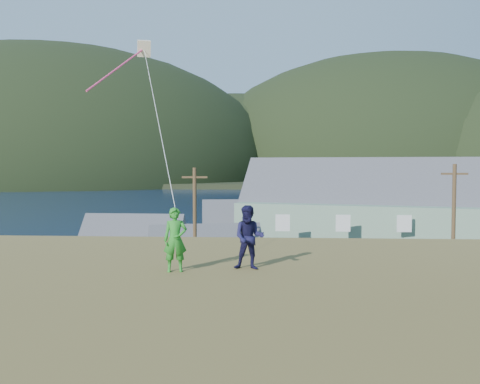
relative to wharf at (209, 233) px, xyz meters
name	(u,v)px	position (x,y,z in m)	size (l,w,h in m)	color
ground	(231,327)	(6.00, -40.00, -0.45)	(900.00, 900.00, 0.00)	#0A1638
grass_strip	(228,337)	(6.00, -42.00, -0.40)	(110.00, 8.00, 0.10)	#4C3D19
waterfront_lot	(245,270)	(6.00, -23.00, -0.39)	(72.00, 36.00, 0.12)	#28282B
wharf	(209,233)	(0.00, 0.00, 0.00)	(26.00, 14.00, 0.90)	gray
far_shore	(267,177)	(6.00, 290.00, 0.55)	(900.00, 320.00, 2.00)	black
far_hills	(328,177)	(41.59, 239.38, 1.55)	(760.00, 265.00, 143.00)	black
lodge	(435,218)	(23.37, -21.99, 4.40)	(37.21, 18.86, 12.61)	slate
shed_palegreen_near	(132,248)	(-3.72, -25.93, 2.01)	(9.16, 5.96, 6.50)	slate
shed_white	(207,266)	(3.79, -33.67, 2.06)	(9.28, 7.28, 6.53)	white
shed_palegreen_far	(248,227)	(5.84, -11.59, 2.22)	(11.06, 7.23, 6.97)	gray
utility_poles	(197,244)	(3.78, -38.50, 4.35)	(33.21, 0.24, 9.72)	#47331E
parked_cars	(162,254)	(-2.43, -19.22, 0.40)	(25.59, 13.92, 1.56)	black
kite_flyer_green	(175,240)	(6.04, -58.70, 7.54)	(0.58, 0.38, 1.58)	#248223
kite_flyer_navy	(249,237)	(7.84, -58.30, 7.56)	(0.78, 0.61, 1.61)	#161438
kite_rig	(140,53)	(3.87, -53.25, 13.21)	(1.69, 3.13, 7.94)	beige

